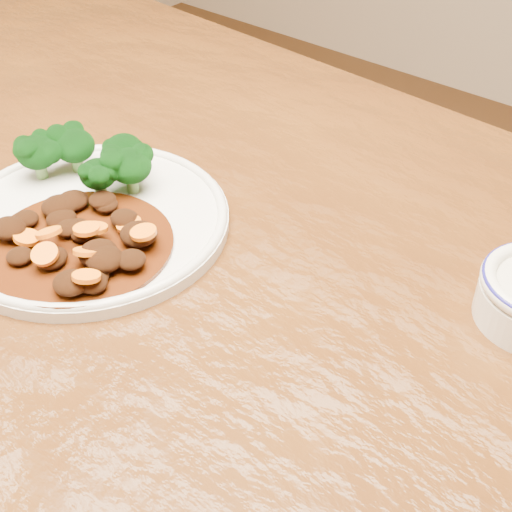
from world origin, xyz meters
The scene contains 4 objects.
dining_table centered at (0.00, 0.00, 0.67)m, with size 1.55×0.99×0.75m.
dinner_plate centered at (-0.09, -0.02, 0.76)m, with size 0.28×0.28×0.02m.
broccoli_florets centered at (-0.14, 0.03, 0.79)m, with size 0.14×0.11×0.05m.
mince_stew centered at (-0.06, -0.05, 0.77)m, with size 0.18×0.18×0.03m.
Camera 1 is at (0.41, -0.36, 1.19)m, focal length 50.00 mm.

